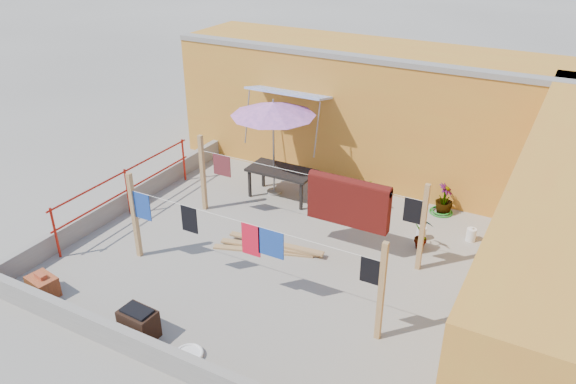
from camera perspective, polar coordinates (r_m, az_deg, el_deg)
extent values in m
plane|color=#9E998E|center=(11.28, -0.45, -6.33)|extent=(80.00, 80.00, 0.00)
cube|color=#BE8229|center=(14.33, 10.55, 7.82)|extent=(11.00, 2.40, 3.20)
cube|color=gray|center=(12.93, 9.57, 13.01)|extent=(11.00, 0.35, 0.12)
cube|color=#2D51B2|center=(13.55, 0.05, 10.06)|extent=(2.00, 0.79, 0.22)
cylinder|color=gray|center=(13.91, -4.16, 7.63)|extent=(0.03, 0.30, 1.28)
cylinder|color=gray|center=(13.04, 2.96, 6.31)|extent=(0.03, 0.30, 1.28)
cube|color=gray|center=(8.86, -12.20, -16.24)|extent=(8.30, 0.16, 0.44)
cube|color=gray|center=(13.37, -15.94, -0.69)|extent=(0.16, 7.30, 0.44)
cylinder|color=#A51B10|center=(11.81, -22.56, -3.87)|extent=(0.05, 0.05, 1.10)
cylinder|color=#A51B10|center=(12.95, -15.98, 0.01)|extent=(0.05, 0.05, 1.10)
cylinder|color=#A51B10|center=(14.27, -10.55, 3.22)|extent=(0.05, 0.05, 1.10)
cylinder|color=#A51B10|center=(12.74, -16.26, 2.01)|extent=(0.04, 4.20, 0.04)
cylinder|color=#A51B10|center=(12.93, -16.01, 0.21)|extent=(0.04, 4.20, 0.04)
cube|color=tan|center=(11.18, -15.32, -2.35)|extent=(0.09, 0.09, 1.80)
cube|color=tan|center=(8.90, 9.46, -9.99)|extent=(0.09, 0.09, 1.80)
cube|color=tan|center=(10.68, 13.51, -3.57)|extent=(0.09, 0.09, 1.80)
cube|color=tan|center=(12.65, -8.65, 1.90)|extent=(0.09, 0.09, 1.80)
cylinder|color=silver|center=(9.50, -4.57, -3.08)|extent=(5.00, 0.01, 0.01)
cylinder|color=silver|center=(11.19, 1.51, 1.88)|extent=(5.00, 0.01, 0.01)
cube|color=#470E0B|center=(11.01, 6.16, -1.13)|extent=(1.68, 0.22, 0.92)
cube|color=black|center=(10.58, 12.65, -1.90)|extent=(0.37, 0.02, 0.49)
cube|color=maroon|center=(12.23, -6.74, 2.71)|extent=(0.44, 0.02, 0.48)
cube|color=navy|center=(10.93, -14.73, -1.35)|extent=(0.45, 0.02, 0.55)
cube|color=black|center=(10.24, -10.00, -2.75)|extent=(0.34, 0.02, 0.52)
cube|color=red|center=(9.59, -3.79, -4.86)|extent=(0.36, 0.02, 0.61)
cube|color=navy|center=(9.39, -1.75, -5.23)|extent=(0.48, 0.02, 0.51)
cube|color=black|center=(8.76, 8.38, -7.94)|extent=(0.33, 0.02, 0.45)
cylinder|color=gray|center=(13.61, -1.41, 0.03)|extent=(0.35, 0.35, 0.06)
cylinder|color=gray|center=(13.14, -1.46, 4.29)|extent=(0.04, 0.04, 2.25)
cone|color=#D573C0|center=(12.79, -1.52, 8.46)|extent=(2.31, 2.31, 0.31)
cylinder|color=gray|center=(12.73, -1.53, 9.21)|extent=(0.04, 0.04, 0.10)
cube|color=black|center=(13.09, -0.69, 2.19)|extent=(1.57, 0.79, 0.06)
cube|color=black|center=(13.32, -3.91, 0.86)|extent=(0.06, 0.06, 0.69)
cube|color=black|center=(13.80, -2.54, 1.87)|extent=(0.06, 0.06, 0.69)
cube|color=black|center=(12.71, 1.34, -0.43)|extent=(0.06, 0.06, 0.69)
cube|color=black|center=(13.22, 2.58, 0.67)|extent=(0.06, 0.06, 0.69)
cube|color=#B55B29|center=(10.99, -23.64, -8.77)|extent=(0.58, 0.46, 0.38)
cube|color=#B5452A|center=(10.87, -23.86, -7.79)|extent=(0.25, 0.15, 0.08)
cube|color=tan|center=(11.36, -2.55, -5.99)|extent=(1.98, 0.80, 0.04)
cube|color=tan|center=(11.38, -1.90, -5.62)|extent=(2.02, 0.63, 0.04)
cube|color=tan|center=(11.41, -1.25, -5.24)|extent=(2.04, 0.35, 0.04)
cube|color=black|center=(9.52, -14.91, -12.81)|extent=(0.61, 0.42, 0.49)
cube|color=black|center=(9.36, -15.10, -11.57)|extent=(0.50, 0.32, 0.04)
cylinder|color=silver|center=(9.14, -10.02, -15.99)|extent=(0.42, 0.42, 0.06)
torus|color=silver|center=(9.13, -10.03, -15.86)|extent=(0.45, 0.45, 0.05)
cylinder|color=silver|center=(12.03, 13.38, -4.09)|extent=(0.20, 0.20, 0.27)
cylinder|color=silver|center=(11.95, 13.45, -3.46)|extent=(0.05, 0.05, 0.05)
cylinder|color=silver|center=(12.25, 18.10, -4.15)|extent=(0.20, 0.20, 0.28)
cylinder|color=silver|center=(12.17, 18.21, -3.52)|extent=(0.06, 0.06, 0.05)
torus|color=#1A781F|center=(13.20, 15.27, -1.96)|extent=(0.53, 0.53, 0.04)
torus|color=#1A781F|center=(13.18, 15.29, -1.81)|extent=(0.45, 0.45, 0.04)
imported|color=#1B5F1B|center=(12.91, 7.08, 0.04)|extent=(0.91, 0.87, 0.78)
imported|color=#1B5F1B|center=(13.04, 15.60, -0.71)|extent=(0.42, 0.42, 0.71)
imported|color=#1B5F1B|center=(11.56, 13.47, -3.92)|extent=(0.51, 0.44, 0.81)
imported|color=#1B5F1B|center=(10.07, 18.30, -10.30)|extent=(0.45, 0.46, 0.65)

